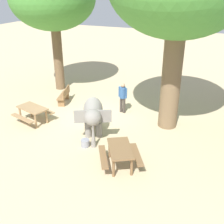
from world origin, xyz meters
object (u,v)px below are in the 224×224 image
at_px(elephant, 93,113).
at_px(picnic_table_far, 120,152).
at_px(wooden_bench, 64,95).
at_px(feed_bucket, 85,143).
at_px(person_handler, 123,96).
at_px(picnic_table_near, 33,111).

relative_size(elephant, picnic_table_far, 1.11).
bearing_deg(wooden_bench, feed_bucket, -155.64).
bearing_deg(wooden_bench, elephant, -146.78).
bearing_deg(picnic_table_far, wooden_bench, -160.30).
relative_size(person_handler, picnic_table_near, 0.88).
bearing_deg(picnic_table_near, elephant, 17.06).
bearing_deg(elephant, person_handler, 145.48).
xyz_separation_m(picnic_table_far, feed_bucket, (-0.67, -1.82, -0.43)).
bearing_deg(person_handler, elephant, 3.14).
xyz_separation_m(person_handler, wooden_bench, (0.08, -3.48, -0.48)).
relative_size(person_handler, picnic_table_far, 0.80).
xyz_separation_m(elephant, wooden_bench, (-2.55, -3.09, -0.55)).
relative_size(picnic_table_far, feed_bucket, 5.66).
xyz_separation_m(wooden_bench, feed_bucket, (3.65, 3.24, -0.31)).
bearing_deg(picnic_table_far, person_handler, 169.91).
height_order(picnic_table_near, picnic_table_far, same).
height_order(elephant, feed_bucket, elephant).
xyz_separation_m(elephant, picnic_table_near, (0.09, -3.22, -0.43)).
distance_m(person_handler, wooden_bench, 3.51).
bearing_deg(feed_bucket, elephant, -172.12).
bearing_deg(picnic_table_far, elephant, -161.76).
bearing_deg(elephant, picnic_table_near, -114.44).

